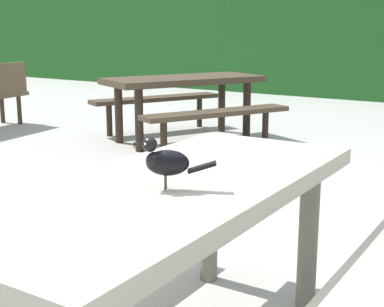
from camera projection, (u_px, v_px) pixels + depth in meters
picnic_table_foreground at (174, 228)px, 2.08m from camera, size 1.72×1.82×0.74m
bird_grackle at (164, 161)px, 1.90m from camera, size 0.26×0.17×0.18m
picnic_table_mid_right at (184, 93)px, 6.39m from camera, size 2.25×2.26×0.74m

